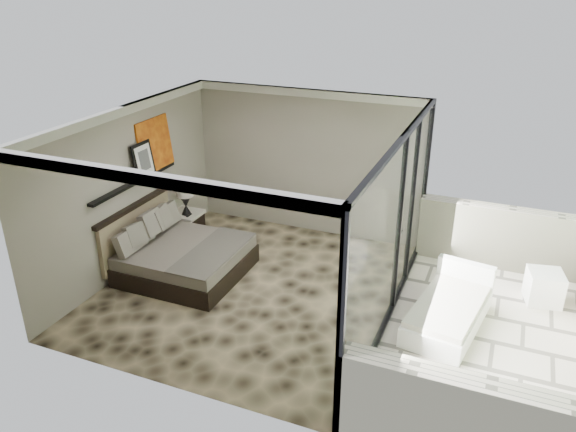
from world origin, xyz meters
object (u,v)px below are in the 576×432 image
at_px(bed, 180,256).
at_px(table_lamp, 185,196).
at_px(ottoman, 544,287).
at_px(nightstand, 187,224).
at_px(lounger, 449,311).

distance_m(bed, table_lamp, 1.43).
relative_size(bed, ottoman, 3.84).
height_order(nightstand, table_lamp, table_lamp).
distance_m(table_lamp, lounger, 5.17).
relative_size(nightstand, ottoman, 1.09).
xyz_separation_m(bed, nightstand, (-0.64, 1.23, -0.04)).
bearing_deg(lounger, bed, -168.35).
height_order(table_lamp, lounger, table_lamp).
bearing_deg(bed, lounger, 2.51).
relative_size(table_lamp, lounger, 0.32).
distance_m(nightstand, ottoman, 6.36).
bearing_deg(nightstand, lounger, 5.24).
xyz_separation_m(table_lamp, ottoman, (6.31, 0.21, -0.64)).
bearing_deg(nightstand, table_lamp, -33.47).
relative_size(table_lamp, ottoman, 1.16).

